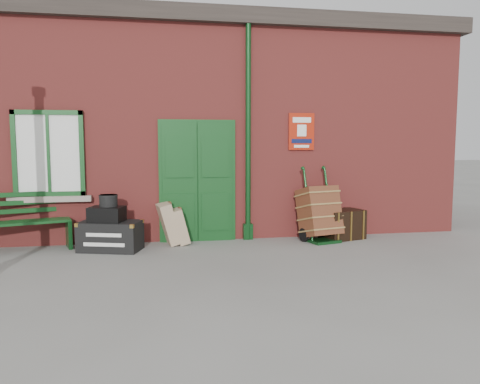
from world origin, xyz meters
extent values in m
plane|color=gray|center=(0.00, 0.00, 0.00)|extent=(80.00, 80.00, 0.00)
cube|color=#A03833|center=(0.00, 3.50, 2.00)|extent=(10.00, 4.00, 4.00)
cube|color=#38302B|center=(0.00, 3.50, 4.15)|extent=(10.30, 4.30, 0.30)
cube|color=#113E17|center=(-0.30, 1.46, 1.10)|extent=(1.42, 0.12, 2.32)
cube|color=white|center=(-2.90, 1.45, 1.65)|extent=(1.20, 0.08, 1.50)
cylinder|color=#0D3413|center=(0.65, 1.42, 2.00)|extent=(0.10, 0.10, 4.00)
cube|color=#A31E0B|center=(1.70, 1.47, 2.05)|extent=(0.50, 0.03, 0.70)
cube|color=#113E17|center=(-3.36, 1.11, 0.50)|extent=(1.71, 0.90, 0.04)
cube|color=#113E17|center=(-3.43, 1.34, 0.81)|extent=(1.60, 0.52, 0.44)
cube|color=#0D3413|center=(-2.59, 1.34, 0.25)|extent=(0.21, 0.49, 0.50)
cube|color=black|center=(-1.84, 0.92, 0.25)|extent=(1.13, 0.82, 0.50)
cube|color=black|center=(-1.89, 0.92, 0.63)|extent=(0.65, 0.55, 0.25)
cylinder|color=black|center=(-1.86, 0.95, 0.86)|extent=(0.38, 0.38, 0.20)
cube|color=tan|center=(-0.85, 1.25, 0.38)|extent=(0.47, 0.58, 0.77)
cube|color=tan|center=(-0.67, 1.25, 0.33)|extent=(0.41, 0.52, 0.66)
cube|color=#0D3413|center=(1.98, 0.91, 0.03)|extent=(0.61, 0.50, 0.05)
cylinder|color=#0D3413|center=(1.71, 1.03, 0.69)|extent=(0.14, 0.37, 1.35)
cylinder|color=#0D3413|center=(2.16, 1.15, 0.69)|extent=(0.14, 0.37, 1.35)
cylinder|color=black|center=(1.63, 1.04, 0.13)|extent=(0.12, 0.26, 0.25)
cylinder|color=black|center=(2.23, 1.19, 0.13)|extent=(0.12, 0.26, 0.25)
cube|color=brown|center=(1.94, 1.07, 0.55)|extent=(0.82, 0.86, 1.00)
cube|color=black|center=(2.45, 1.17, 0.28)|extent=(0.89, 0.71, 0.56)
camera|label=1|loc=(-1.05, -7.19, 1.82)|focal=35.00mm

